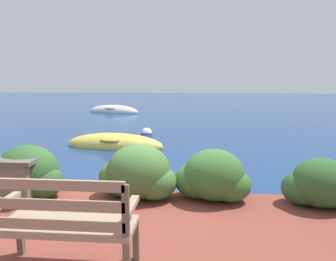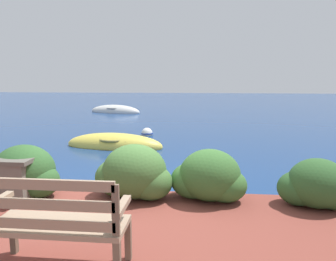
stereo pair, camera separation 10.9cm
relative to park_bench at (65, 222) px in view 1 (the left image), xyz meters
The scene contains 9 objects.
ground_plane 2.36m from the park_bench, 87.04° to the left, with size 80.00×80.00×0.00m.
park_bench is the anchor object (origin of this frame).
hedge_clump_left 2.29m from the park_bench, 126.36° to the left, with size 1.15×0.83×0.78m.
hedge_clump_centre 1.96m from the park_bench, 81.16° to the left, with size 1.18×0.85×0.80m.
hedge_clump_right 2.41m from the park_bench, 54.32° to the left, with size 1.10×0.79×0.75m.
hedge_clump_far_right 3.40m from the park_bench, 32.51° to the left, with size 1.00×0.72×0.68m.
rowboat_nearest 6.59m from the park_bench, 100.63° to the left, with size 2.96×1.24×0.72m.
rowboat_mid 16.35m from the park_bench, 103.04° to the left, with size 3.29×1.83×0.79m.
mooring_buoy 8.57m from the park_bench, 93.97° to the left, with size 0.43×0.43×0.39m.
Camera 1 is at (1.05, -4.91, 1.97)m, focal length 35.00 mm.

